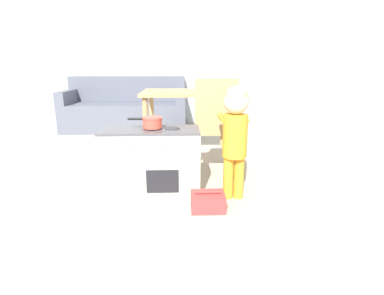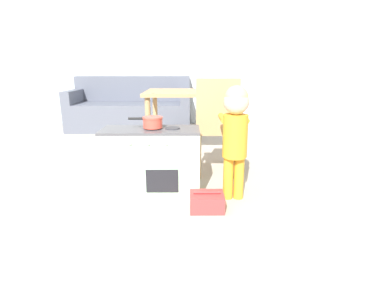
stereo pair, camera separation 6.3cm
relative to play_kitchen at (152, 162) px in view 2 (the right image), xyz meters
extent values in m
plane|color=#B2A899|center=(-0.08, -0.83, -0.26)|extent=(16.00, 16.00, 0.00)
cube|color=silver|center=(-0.08, 3.05, 1.04)|extent=(10.00, 0.06, 2.60)
cube|color=#B2DBB7|center=(0.00, 0.00, -0.01)|extent=(0.74, 0.32, 0.50)
cube|color=#4C4C51|center=(0.00, 0.00, 0.25)|extent=(0.74, 0.32, 0.02)
cylinder|color=#38383D|center=(0.02, 0.00, 0.27)|extent=(0.11, 0.11, 0.01)
cylinder|color=#38383D|center=(0.17, 0.00, 0.27)|extent=(0.11, 0.11, 0.01)
cube|color=black|center=(0.09, -0.16, -0.10)|extent=(0.24, 0.01, 0.18)
cylinder|color=#B2B2B7|center=(-0.13, -0.17, 0.19)|extent=(0.03, 0.01, 0.03)
cylinder|color=#B2B2B7|center=(0.00, -0.17, 0.19)|extent=(0.03, 0.01, 0.03)
cylinder|color=#B2B2B7|center=(0.13, -0.17, 0.19)|extent=(0.03, 0.01, 0.03)
cylinder|color=#E04C3D|center=(0.02, 0.00, 0.31)|extent=(0.14, 0.14, 0.08)
cylinder|color=#E04C3D|center=(0.02, 0.00, 0.35)|extent=(0.15, 0.15, 0.01)
cylinder|color=black|center=(-0.11, 0.00, 0.34)|extent=(0.11, 0.02, 0.02)
cylinder|color=gold|center=(0.59, -0.10, -0.10)|extent=(0.08, 0.08, 0.33)
cylinder|color=gold|center=(0.67, -0.10, -0.10)|extent=(0.08, 0.08, 0.33)
cylinder|color=gold|center=(0.63, -0.10, 0.23)|extent=(0.18, 0.18, 0.32)
sphere|color=beige|center=(0.63, -0.10, 0.48)|extent=(0.18, 0.18, 0.18)
sphere|color=#DBC17A|center=(0.63, -0.10, 0.51)|extent=(0.17, 0.17, 0.17)
cylinder|color=gold|center=(0.55, 0.02, 0.34)|extent=(0.04, 0.25, 0.04)
cylinder|color=gold|center=(0.71, 0.02, 0.34)|extent=(0.04, 0.25, 0.04)
cube|color=#D13838|center=(0.42, -0.30, -0.20)|extent=(0.24, 0.18, 0.12)
cylinder|color=#D13838|center=(0.42, -0.30, -0.13)|extent=(0.19, 0.02, 0.02)
cube|color=tan|center=(0.31, 1.09, 0.44)|extent=(0.99, 0.77, 0.03)
cylinder|color=tan|center=(-0.12, 0.76, 0.08)|extent=(0.06, 0.06, 0.69)
cylinder|color=tan|center=(0.75, 0.76, 0.08)|extent=(0.06, 0.06, 0.69)
cylinder|color=tan|center=(-0.12, 1.41, 0.08)|extent=(0.06, 0.06, 0.69)
cylinder|color=tan|center=(0.75, 1.41, 0.08)|extent=(0.06, 0.06, 0.69)
cube|color=tan|center=(0.54, 0.47, 0.15)|extent=(0.37, 0.37, 0.03)
cube|color=tan|center=(0.54, 0.29, 0.40)|extent=(0.37, 0.02, 0.45)
cylinder|color=tan|center=(0.38, 0.31, -0.06)|extent=(0.04, 0.04, 0.40)
cylinder|color=tan|center=(0.69, 0.31, -0.06)|extent=(0.04, 0.04, 0.40)
cylinder|color=tan|center=(0.38, 0.62, -0.06)|extent=(0.04, 0.04, 0.40)
cylinder|color=tan|center=(0.69, 0.62, -0.06)|extent=(0.04, 0.04, 0.40)
cube|color=#565B6B|center=(-0.64, 2.56, -0.05)|extent=(1.89, 0.83, 0.42)
cube|color=#565B6B|center=(-0.64, 2.87, 0.36)|extent=(1.89, 0.20, 0.40)
cube|color=#565B6B|center=(-1.51, 2.56, 0.26)|extent=(0.14, 0.83, 0.20)
cube|color=#565B6B|center=(0.23, 2.56, 0.26)|extent=(0.14, 0.83, 0.20)
cylinder|color=teal|center=(0.46, 1.09, 0.50)|extent=(0.08, 0.08, 0.09)
camera|label=1|loc=(0.23, -2.23, 0.72)|focal=28.00mm
camera|label=2|loc=(0.29, -2.23, 0.72)|focal=28.00mm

